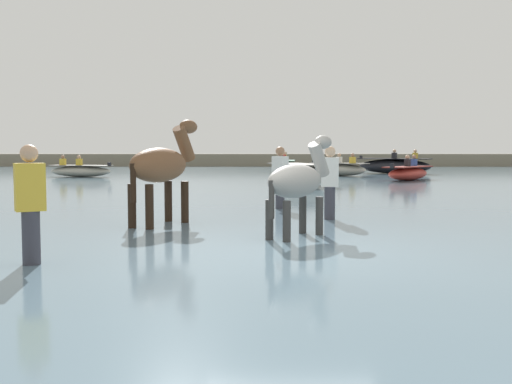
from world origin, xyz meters
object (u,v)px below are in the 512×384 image
person_wading_mid (280,181)px  person_onlooker_left (330,187)px  boat_near_port (81,171)px  horse_trailing_bay (162,168)px  boat_near_starboard (285,166)px  boat_distant_east (300,174)px  boat_distant_west (339,169)px  horse_lead_grey (298,184)px  person_onlooker_right (31,212)px  boat_mid_outer (408,173)px  boat_mid_channel (395,166)px

person_wading_mid → person_onlooker_left: (0.86, -2.04, 0.00)m
boat_near_port → person_wading_mid: person_wading_mid is taller
horse_trailing_bay → boat_near_starboard: horse_trailing_bay is taller
boat_distant_east → boat_distant_west: (2.36, 7.52, -0.06)m
horse_lead_grey → boat_distant_west: size_ratio=0.60×
person_onlooker_left → person_onlooker_right: bearing=-130.9°
boat_near_starboard → boat_mid_outer: bearing=-59.3°
boat_near_starboard → person_wading_mid: person_wading_mid is taller
horse_trailing_bay → boat_distant_west: 20.09m
boat_mid_channel → person_onlooker_right: size_ratio=2.49×
boat_near_starboard → person_wading_mid: size_ratio=2.05×
horse_lead_grey → boat_mid_channel: (6.54, 23.44, -0.38)m
boat_mid_channel → person_wading_mid: (-6.67, -19.14, 0.19)m
boat_near_starboard → person_onlooker_left: person_onlooker_left is taller
boat_mid_outer → boat_near_port: boat_mid_outer is taller
horse_lead_grey → person_onlooker_right: size_ratio=1.10×
boat_near_port → person_onlooker_right: bearing=-74.9°
horse_trailing_bay → person_onlooker_right: (-0.89, -3.66, -0.38)m
horse_trailing_bay → person_onlooker_right: size_ratio=1.30×
boat_mid_channel → boat_near_port: (-15.57, -3.91, -0.12)m
person_onlooker_left → boat_distant_east: bearing=89.2°
boat_distant_west → person_onlooker_right: 23.84m
horse_lead_grey → person_onlooker_right: (-3.15, -2.22, -0.19)m
boat_distant_east → person_onlooker_right: (-4.03, -15.45, 0.21)m
boat_mid_channel → boat_near_port: bearing=-165.9°
boat_distant_east → person_onlooker_left: (-0.14, -10.98, 0.21)m
horse_lead_grey → horse_trailing_bay: (-2.26, 1.44, 0.19)m
boat_distant_west → person_onlooker_right: bearing=-105.5°
boat_near_starboard → person_onlooker_left: bearing=-90.0°
boat_distant_east → horse_lead_grey: bearing=-93.8°
horse_lead_grey → horse_trailing_bay: size_ratio=0.85×
horse_lead_grey → boat_distant_east: horse_lead_grey is taller
boat_mid_channel → boat_distant_east: bearing=-119.0°
horse_trailing_bay → person_onlooker_right: horse_trailing_bay is taller
boat_distant_east → boat_near_starboard: (-0.13, 11.47, -0.03)m
boat_mid_channel → person_onlooker_right: bearing=-110.7°
boat_distant_east → boat_near_starboard: boat_near_starboard is taller
boat_near_port → boat_mid_outer: bearing=-11.5°
boat_near_port → boat_near_starboard: bearing=27.9°
boat_mid_channel → person_onlooker_right: person_onlooker_right is taller
boat_distant_west → person_wading_mid: 16.80m
horse_lead_grey → boat_distant_east: bearing=86.2°
boat_distant_east → person_onlooker_right: size_ratio=2.38×
boat_mid_outer → boat_near_port: bearing=168.5°
horse_trailing_bay → boat_distant_east: bearing=75.1°
boat_distant_west → person_wading_mid: person_wading_mid is taller
horse_trailing_bay → boat_mid_channel: (8.80, 22.00, -0.57)m
horse_lead_grey → boat_mid_outer: 17.47m
horse_trailing_bay → horse_lead_grey: bearing=-32.6°
boat_near_starboard → boat_distant_west: 4.67m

